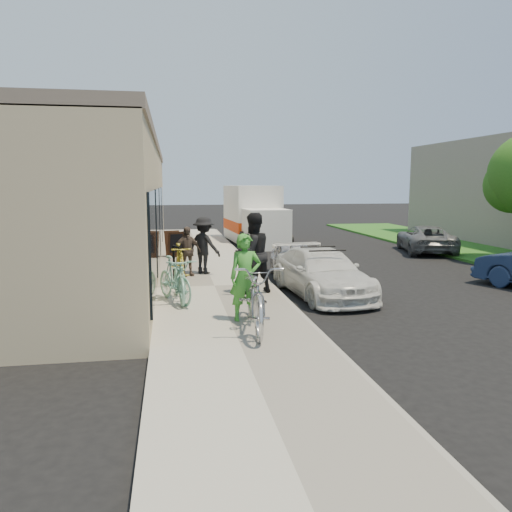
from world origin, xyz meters
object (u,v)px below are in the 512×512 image
sedan_white (321,273)px  far_car_gray (426,239)px  cruiser_bike_a (175,280)px  tandem_bike (256,296)px  bystander_a (204,245)px  bike_rack (177,260)px  woman_rider (245,277)px  man_standing (253,253)px  sandwich_board (175,244)px  cruiser_bike_b (180,279)px  moving_truck (254,218)px  bystander_b (187,251)px  sedan_silver (295,260)px  cruiser_bike_c (180,264)px

sedan_white → far_car_gray: (6.72, 7.15, -0.03)m
far_car_gray → cruiser_bike_a: 13.08m
tandem_bike → far_car_gray: bearing=52.9°
far_car_gray → bystander_a: (-9.52, -4.27, 0.44)m
bike_rack → woman_rider: woman_rider is taller
far_car_gray → man_standing: (-8.52, -7.25, 0.59)m
sandwich_board → cruiser_bike_b: size_ratio=0.50×
bike_rack → woman_rider: 4.48m
moving_truck → cruiser_bike_b: size_ratio=3.01×
woman_rider → man_standing: man_standing is taller
moving_truck → cruiser_bike_b: 12.86m
bystander_b → sedan_white: bearing=-54.7°
sedan_silver → bystander_b: size_ratio=2.24×
moving_truck → bystander_a: size_ratio=3.35×
moving_truck → cruiser_bike_c: (-3.76, -10.35, -0.53)m
sedan_silver → cruiser_bike_c: cruiser_bike_c is taller
man_standing → bystander_a: 3.15m
tandem_bike → cruiser_bike_a: 2.82m
moving_truck → bystander_a: 9.32m
sandwich_board → woman_rider: 9.10m
woman_rider → tandem_bike: bearing=-83.4°
tandem_bike → sandwich_board: bearing=102.2°
far_car_gray → bystander_a: size_ratio=2.36×
moving_truck → bystander_b: 9.81m
cruiser_bike_a → bystander_a: bystander_a is taller
man_standing → woman_rider: bearing=49.9°
bike_rack → sedan_white: bearing=-26.1°
woman_rider → bystander_b: bearing=99.3°
sedan_silver → bystander_a: size_ratio=1.91×
bike_rack → bystander_a: bystander_a is taller
tandem_bike → bystander_a: bearing=99.1°
moving_truck → tandem_bike: moving_truck is taller
bystander_a → cruiser_bike_c: bearing=104.7°
man_standing → cruiser_bike_b: size_ratio=1.05×
bystander_b → moving_truck: bearing=51.6°
sandwich_board → bystander_a: size_ratio=0.56×
tandem_bike → bystander_a: 6.07m
cruiser_bike_c → bystander_b: size_ratio=1.23×
moving_truck → bystander_b: moving_truck is taller
sedan_white → man_standing: (-1.80, -0.10, 0.55)m
bike_rack → cruiser_bike_a: (-0.09, -2.51, -0.07)m
tandem_bike → cruiser_bike_a: (-1.46, 2.42, -0.11)m
bike_rack → moving_truck: size_ratio=0.17×
bystander_b → bystander_a: bearing=14.9°
tandem_bike → bystander_b: size_ratio=1.65×
bike_rack → bystander_a: bearing=53.4°
sandwich_board → cruiser_bike_b: 7.06m
far_car_gray → tandem_bike: (-8.97, -10.31, 0.22)m
cruiser_bike_c → bystander_a: (0.75, 1.54, 0.32)m
cruiser_bike_b → bystander_b: bystander_b is taller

